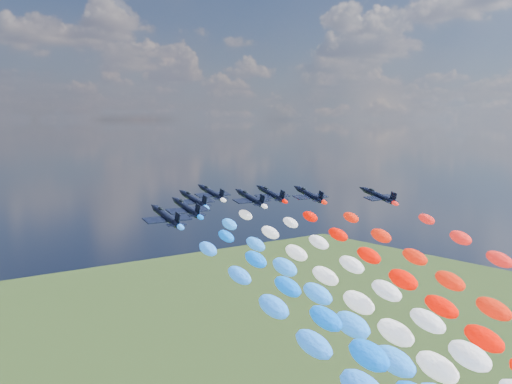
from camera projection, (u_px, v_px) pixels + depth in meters
jet_0 at (166, 216)px, 127.38m from camera, size 10.08×13.54×5.99m
jet_1 at (187, 208)px, 139.90m from camera, size 9.90×13.42×5.99m
jet_2 at (194, 199)px, 154.79m from camera, size 9.96×13.46×5.99m
jet_3 at (251, 198)px, 157.05m from camera, size 9.78×13.33×5.99m
jet_4 at (212, 193)px, 168.86m from camera, size 9.88×13.40×5.99m
trail_4 at (415, 365)px, 119.07m from camera, size 6.21×129.50×55.37m
jet_5 at (271, 194)px, 166.12m from camera, size 9.93×13.44×5.99m
trail_5 at (506, 371)px, 116.33m from camera, size 6.21×129.50×55.37m
jet_6 at (309, 195)px, 164.67m from camera, size 10.36×13.75×5.99m
jet_7 at (379, 196)px, 162.17m from camera, size 10.18×13.62×5.99m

